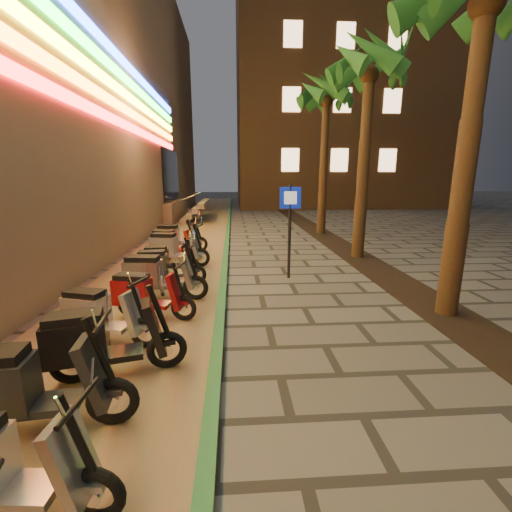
{
  "coord_description": "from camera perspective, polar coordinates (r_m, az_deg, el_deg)",
  "views": [
    {
      "loc": [
        -0.62,
        -4.14,
        2.67
      ],
      "look_at": [
        -0.2,
        2.18,
        1.2
      ],
      "focal_mm": 24.0,
      "sensor_mm": 36.0,
      "label": 1
    }
  ],
  "objects": [
    {
      "name": "palm_d",
      "position": [
        17.0,
        11.65,
        23.89
      ],
      "size": [
        2.97,
        3.02,
        7.16
      ],
      "color": "#472D19",
      "rests_on": "ground"
    },
    {
      "name": "scooter_9",
      "position": [
        9.73,
        -14.94,
        -0.51
      ],
      "size": [
        1.51,
        0.53,
        1.07
      ],
      "rotation": [
        0.0,
        0.0,
        0.04
      ],
      "color": "black",
      "rests_on": "ground"
    },
    {
      "name": "scooter_10",
      "position": [
        10.75,
        -13.7,
        1.38
      ],
      "size": [
        1.85,
        0.85,
        1.3
      ],
      "rotation": [
        0.0,
        0.0,
        -0.21
      ],
      "color": "black",
      "rests_on": "ground"
    },
    {
      "name": "apartment_block",
      "position": [
        38.67,
        12.12,
        27.49
      ],
      "size": [
        18.0,
        16.06,
        25.0
      ],
      "color": "brown",
      "rests_on": "ground"
    },
    {
      "name": "scooter_11",
      "position": [
        11.71,
        -13.96,
        2.12
      ],
      "size": [
        1.72,
        0.89,
        1.22
      ],
      "rotation": [
        0.0,
        0.0,
        -0.28
      ],
      "color": "black",
      "rests_on": "ground"
    },
    {
      "name": "pedestrian_sign",
      "position": [
        9.01,
        5.67,
        6.27
      ],
      "size": [
        0.55,
        0.1,
        2.5
      ],
      "rotation": [
        0.0,
        0.0,
        -0.03
      ],
      "color": "black",
      "rests_on": "ground"
    },
    {
      "name": "scooter_12",
      "position": [
        12.74,
        -13.19,
        3.14
      ],
      "size": [
        1.81,
        0.63,
        1.28
      ],
      "rotation": [
        0.0,
        0.0,
        -0.05
      ],
      "color": "black",
      "rests_on": "ground"
    },
    {
      "name": "ground",
      "position": [
        4.96,
        4.17,
        -19.52
      ],
      "size": [
        120.0,
        120.0,
        0.0
      ],
      "primitive_type": "plane",
      "color": "#474442",
      "rests_on": "ground"
    },
    {
      "name": "scooter_8",
      "position": [
        8.78,
        -15.23,
        -1.64
      ],
      "size": [
        1.68,
        0.59,
        1.18
      ],
      "rotation": [
        0.0,
        0.0,
        0.06
      ],
      "color": "black",
      "rests_on": "ground"
    },
    {
      "name": "scooter_6",
      "position": [
        6.89,
        -18.06,
        -6.02
      ],
      "size": [
        1.62,
        0.75,
        1.14
      ],
      "rotation": [
        0.0,
        0.0,
        -0.22
      ],
      "color": "black",
      "rests_on": "ground"
    },
    {
      "name": "palm_c",
      "position": [
        12.3,
        18.43,
        26.83
      ],
      "size": [
        2.97,
        3.02,
        6.91
      ],
      "color": "#472D19",
      "rests_on": "ground"
    },
    {
      "name": "scooter_3",
      "position": [
        4.48,
        -34.36,
        -17.58
      ],
      "size": [
        1.82,
        0.68,
        1.28
      ],
      "rotation": [
        0.0,
        0.0,
        0.11
      ],
      "color": "black",
      "rests_on": "ground"
    },
    {
      "name": "parking_strip",
      "position": [
        14.52,
        -11.59,
        2.2
      ],
      "size": [
        3.4,
        60.0,
        0.01
      ],
      "primitive_type": "cube",
      "color": "#8C7251",
      "rests_on": "ground"
    },
    {
      "name": "scooter_4",
      "position": [
        5.1,
        -24.6,
        -12.76
      ],
      "size": [
        1.79,
        0.87,
        1.27
      ],
      "rotation": [
        0.0,
        0.0,
        0.25
      ],
      "color": "black",
      "rests_on": "ground"
    },
    {
      "name": "scooter_5",
      "position": [
        6.17,
        -24.55,
        -8.77
      ],
      "size": [
        1.61,
        0.85,
        1.14
      ],
      "rotation": [
        0.0,
        0.0,
        -0.3
      ],
      "color": "black",
      "rests_on": "ground"
    },
    {
      "name": "scooter_7",
      "position": [
        7.85,
        -16.33,
        -3.08
      ],
      "size": [
        1.83,
        0.69,
        1.29
      ],
      "rotation": [
        0.0,
        0.0,
        -0.11
      ],
      "color": "black",
      "rests_on": "ground"
    },
    {
      "name": "planting_strip",
      "position": [
        10.41,
        20.26,
        -2.59
      ],
      "size": [
        1.2,
        40.0,
        0.02
      ],
      "primitive_type": "cube",
      "color": "black",
      "rests_on": "ground"
    },
    {
      "name": "green_curb",
      "position": [
        14.38,
        -4.87,
        2.49
      ],
      "size": [
        0.18,
        60.0,
        0.1
      ],
      "primitive_type": "cube",
      "color": "#296D39",
      "rests_on": "ground"
    }
  ]
}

